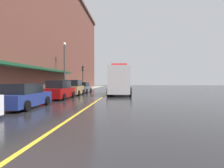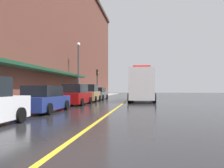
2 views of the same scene
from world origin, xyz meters
name	(u,v)px [view 2 (image 2 of 2)]	position (x,y,z in m)	size (l,w,h in m)	color
ground_plane	(128,100)	(0.00, 25.00, 0.00)	(112.00, 112.00, 0.00)	#232326
sidewalk_left	(81,99)	(-6.20, 25.00, 0.07)	(2.40, 70.00, 0.15)	#9E9B93
lane_center_stripe	(128,100)	(0.00, 25.00, 0.00)	(0.16, 70.00, 0.01)	gold
brick_building_left	(25,26)	(-13.70, 24.00, 9.82)	(13.77, 64.00, 19.63)	brown
parked_car_1	(44,100)	(-3.99, 8.66, 0.75)	(2.03, 4.82, 1.58)	navy
parked_car_2	(76,95)	(-3.95, 15.08, 0.84)	(2.05, 4.68, 1.80)	maroon
parked_car_3	(89,94)	(-4.03, 20.34, 0.87)	(2.19, 4.30, 1.89)	#A5844C
parked_car_4	(98,94)	(-4.05, 25.49, 0.75)	(2.19, 4.28, 1.59)	#595B60
box_truck	(142,86)	(1.80, 21.61, 1.77)	(2.82, 9.10, 3.71)	silver
parking_meter_0	(72,92)	(-5.35, 18.23, 1.06)	(0.14, 0.18, 1.33)	#4C4C51
parking_meter_1	(76,92)	(-5.35, 19.70, 1.06)	(0.14, 0.18, 1.33)	#4C4C51
street_lamp_left	(78,64)	(-5.95, 22.72, 4.40)	(0.44, 0.44, 6.94)	#33383D
traffic_light_near	(97,78)	(-5.29, 31.06, 3.16)	(0.38, 0.36, 4.30)	#232326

